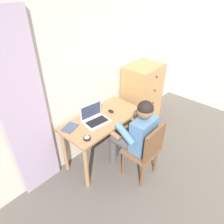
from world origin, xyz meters
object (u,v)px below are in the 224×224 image
dresser (142,98)px  person_seated (135,133)px  desk (102,125)px  notebook_pad (70,128)px  desk_clock (87,138)px  laptop (95,118)px  computer_mouse (111,111)px  chair (146,149)px

dresser → person_seated: bearing=-149.6°
person_seated → dresser: bearing=30.4°
desk → notebook_pad: (-0.44, 0.15, 0.13)m
desk_clock → notebook_pad: bearing=90.4°
desk_clock → dresser: bearing=9.0°
laptop → notebook_pad: 0.36m
computer_mouse → notebook_pad: (-0.64, 0.14, -0.01)m
chair → desk_clock: chair is taller
desk → computer_mouse: (0.20, 0.01, 0.14)m
dresser → desk_clock: size_ratio=13.41×
chair → desk_clock: size_ratio=9.86×
laptop → desk_clock: 0.39m
laptop → desk_clock: laptop is taller
person_seated → notebook_pad: size_ratio=5.74×
desk_clock → person_seated: bearing=-29.4°
laptop → computer_mouse: laptop is taller
dresser → computer_mouse: 0.89m
person_seated → computer_mouse: size_ratio=12.05×
dresser → person_seated: (-0.95, -0.55, 0.08)m
desk → laptop: laptop is taller
laptop → desk: bearing=-14.0°
desk → desk_clock: desk_clock is taller
dresser → person_seated: size_ratio=1.00×
chair → computer_mouse: bearing=83.9°
desk → person_seated: bearing=-75.7°
laptop → desk_clock: size_ratio=4.13×
chair → notebook_pad: (-0.56, 0.83, 0.26)m
chair → desk: bearing=100.6°
desk_clock → notebook_pad: 0.33m
desk → dresser: size_ratio=0.98×
computer_mouse → laptop: bearing=-178.6°
computer_mouse → desk_clock: size_ratio=1.11×
notebook_pad → chair: bearing=-71.8°
notebook_pad → computer_mouse: bearing=-28.7°
dresser → person_seated: 1.10m
notebook_pad → person_seated: bearing=-65.0°
chair → notebook_pad: size_ratio=4.23×
desk → person_seated: (0.12, -0.49, 0.05)m
desk → desk_clock: (-0.44, -0.18, 0.14)m
dresser → chair: size_ratio=1.36×
dresser → laptop: dresser is taller
dresser → desk: bearing=-176.7°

